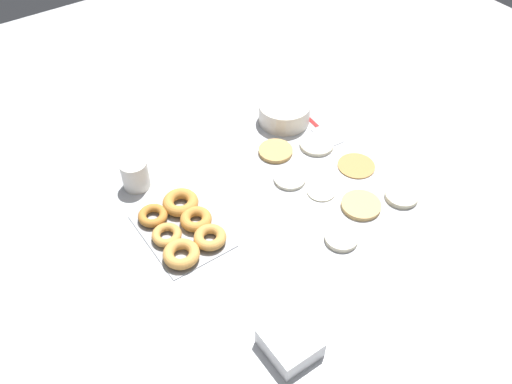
{
  "coord_description": "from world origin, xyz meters",
  "views": [
    {
      "loc": [
        0.86,
        -0.73,
        1.14
      ],
      "look_at": [
        -0.02,
        -0.11,
        0.04
      ],
      "focal_mm": 38.0,
      "sensor_mm": 36.0,
      "label": 1
    }
  ],
  "objects_px": {
    "donut_tray": "(183,227)",
    "paper_cup": "(135,174)",
    "pancake_0": "(361,205)",
    "pancake_1": "(276,151)",
    "pancake_3": "(402,196)",
    "spatula": "(323,131)",
    "pancake_6": "(321,191)",
    "pancake_5": "(290,179)",
    "pancake_4": "(356,165)",
    "pancake_2": "(317,145)",
    "container_stack": "(290,343)",
    "pancake_7": "(342,238)",
    "batter_bowl": "(284,113)"
  },
  "relations": [
    {
      "from": "donut_tray",
      "to": "paper_cup",
      "type": "xyz_separation_m",
      "value": [
        -0.23,
        -0.02,
        0.03
      ]
    },
    {
      "from": "pancake_0",
      "to": "paper_cup",
      "type": "xyz_separation_m",
      "value": [
        -0.45,
        -0.49,
        0.04
      ]
    },
    {
      "from": "pancake_1",
      "to": "donut_tray",
      "type": "bearing_deg",
      "value": -73.91
    },
    {
      "from": "pancake_3",
      "to": "spatula",
      "type": "relative_size",
      "value": 0.41
    },
    {
      "from": "pancake_6",
      "to": "spatula",
      "type": "distance_m",
      "value": 0.28
    },
    {
      "from": "pancake_5",
      "to": "pancake_0",
      "type": "bearing_deg",
      "value": 26.15
    },
    {
      "from": "pancake_3",
      "to": "pancake_4",
      "type": "relative_size",
      "value": 0.83
    },
    {
      "from": "pancake_4",
      "to": "paper_cup",
      "type": "xyz_separation_m",
      "value": [
        -0.31,
        -0.59,
        0.04
      ]
    },
    {
      "from": "pancake_2",
      "to": "pancake_4",
      "type": "height_order",
      "value": "pancake_2"
    },
    {
      "from": "donut_tray",
      "to": "pancake_5",
      "type": "bearing_deg",
      "value": 88.57
    },
    {
      "from": "spatula",
      "to": "pancake_1",
      "type": "bearing_deg",
      "value": -87.05
    },
    {
      "from": "pancake_1",
      "to": "donut_tray",
      "type": "distance_m",
      "value": 0.42
    },
    {
      "from": "pancake_0",
      "to": "pancake_3",
      "type": "bearing_deg",
      "value": 71.4
    },
    {
      "from": "pancake_5",
      "to": "paper_cup",
      "type": "xyz_separation_m",
      "value": [
        -0.24,
        -0.39,
        0.04
      ]
    },
    {
      "from": "pancake_2",
      "to": "container_stack",
      "type": "xyz_separation_m",
      "value": [
        0.52,
        -0.51,
        0.02
      ]
    },
    {
      "from": "pancake_3",
      "to": "pancake_6",
      "type": "relative_size",
      "value": 1.14
    },
    {
      "from": "pancake_3",
      "to": "container_stack",
      "type": "bearing_deg",
      "value": -70.79
    },
    {
      "from": "pancake_2",
      "to": "pancake_3",
      "type": "xyz_separation_m",
      "value": [
        0.32,
        0.06,
        0.0
      ]
    },
    {
      "from": "pancake_4",
      "to": "pancake_7",
      "type": "xyz_separation_m",
      "value": [
        0.2,
        -0.23,
        0.0
      ]
    },
    {
      "from": "paper_cup",
      "to": "spatula",
      "type": "xyz_separation_m",
      "value": [
        0.12,
        0.62,
        -0.04
      ]
    },
    {
      "from": "pancake_1",
      "to": "pancake_5",
      "type": "bearing_deg",
      "value": -17.48
    },
    {
      "from": "paper_cup",
      "to": "donut_tray",
      "type": "bearing_deg",
      "value": 5.9
    },
    {
      "from": "pancake_1",
      "to": "pancake_2",
      "type": "bearing_deg",
      "value": 68.38
    },
    {
      "from": "pancake_6",
      "to": "pancake_7",
      "type": "relative_size",
      "value": 0.93
    },
    {
      "from": "pancake_2",
      "to": "pancake_0",
      "type": "bearing_deg",
      "value": -13.27
    },
    {
      "from": "pancake_0",
      "to": "paper_cup",
      "type": "relative_size",
      "value": 1.26
    },
    {
      "from": "pancake_4",
      "to": "container_stack",
      "type": "height_order",
      "value": "container_stack"
    },
    {
      "from": "pancake_5",
      "to": "paper_cup",
      "type": "height_order",
      "value": "paper_cup"
    },
    {
      "from": "pancake_7",
      "to": "spatula",
      "type": "height_order",
      "value": "pancake_7"
    },
    {
      "from": "spatula",
      "to": "pancake_4",
      "type": "bearing_deg",
      "value": -2.59
    },
    {
      "from": "pancake_2",
      "to": "pancake_4",
      "type": "relative_size",
      "value": 0.93
    },
    {
      "from": "pancake_2",
      "to": "pancake_6",
      "type": "relative_size",
      "value": 1.28
    },
    {
      "from": "pancake_2",
      "to": "spatula",
      "type": "bearing_deg",
      "value": 125.91
    },
    {
      "from": "pancake_6",
      "to": "batter_bowl",
      "type": "bearing_deg",
      "value": 161.12
    },
    {
      "from": "pancake_1",
      "to": "paper_cup",
      "type": "height_order",
      "value": "paper_cup"
    },
    {
      "from": "pancake_7",
      "to": "donut_tray",
      "type": "relative_size",
      "value": 0.34
    },
    {
      "from": "pancake_6",
      "to": "spatula",
      "type": "bearing_deg",
      "value": 139.24
    },
    {
      "from": "paper_cup",
      "to": "spatula",
      "type": "bearing_deg",
      "value": 78.72
    },
    {
      "from": "pancake_2",
      "to": "pancake_5",
      "type": "xyz_separation_m",
      "value": [
        0.07,
        -0.17,
        -0.0
      ]
    },
    {
      "from": "donut_tray",
      "to": "spatula",
      "type": "relative_size",
      "value": 1.12
    },
    {
      "from": "pancake_1",
      "to": "pancake_2",
      "type": "xyz_separation_m",
      "value": [
        0.05,
        0.13,
        -0.0
      ]
    },
    {
      "from": "pancake_4",
      "to": "paper_cup",
      "type": "bearing_deg",
      "value": -117.82
    },
    {
      "from": "pancake_6",
      "to": "donut_tray",
      "type": "bearing_deg",
      "value": -104.05
    },
    {
      "from": "pancake_2",
      "to": "batter_bowl",
      "type": "relative_size",
      "value": 0.63
    },
    {
      "from": "pancake_5",
      "to": "batter_bowl",
      "type": "bearing_deg",
      "value": 146.44
    },
    {
      "from": "pancake_4",
      "to": "container_stack",
      "type": "relative_size",
      "value": 0.96
    },
    {
      "from": "pancake_3",
      "to": "pancake_6",
      "type": "height_order",
      "value": "pancake_3"
    },
    {
      "from": "pancake_3",
      "to": "donut_tray",
      "type": "height_order",
      "value": "donut_tray"
    },
    {
      "from": "pancake_0",
      "to": "donut_tray",
      "type": "relative_size",
      "value": 0.43
    },
    {
      "from": "pancake_6",
      "to": "paper_cup",
      "type": "distance_m",
      "value": 0.55
    }
  ]
}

